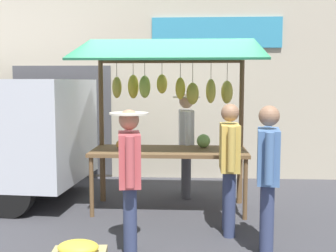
{
  "coord_description": "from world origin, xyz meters",
  "views": [
    {
      "loc": [
        -0.33,
        6.03,
        1.85
      ],
      "look_at": [
        0.0,
        0.3,
        1.25
      ],
      "focal_mm": 45.7,
      "sensor_mm": 36.0,
      "label": 1
    }
  ],
  "objects_px": {
    "shopper_with_shopping_bag": "(268,170)",
    "shopper_with_ponytail": "(129,171)",
    "shopper_in_striped_shirt": "(229,160)",
    "market_stall": "(170,102)",
    "vendor_with_sunhat": "(186,136)"
  },
  "relations": [
    {
      "from": "shopper_with_shopping_bag",
      "to": "vendor_with_sunhat",
      "type": "bearing_deg",
      "value": 29.15
    },
    {
      "from": "shopper_with_shopping_bag",
      "to": "shopper_with_ponytail",
      "type": "distance_m",
      "value": 1.46
    },
    {
      "from": "shopper_with_shopping_bag",
      "to": "shopper_with_ponytail",
      "type": "height_order",
      "value": "shopper_with_shopping_bag"
    },
    {
      "from": "vendor_with_sunhat",
      "to": "shopper_with_shopping_bag",
      "type": "height_order",
      "value": "vendor_with_sunhat"
    },
    {
      "from": "vendor_with_sunhat",
      "to": "shopper_with_ponytail",
      "type": "height_order",
      "value": "vendor_with_sunhat"
    },
    {
      "from": "market_stall",
      "to": "shopper_in_striped_shirt",
      "type": "bearing_deg",
      "value": 127.92
    },
    {
      "from": "market_stall",
      "to": "shopper_with_ponytail",
      "type": "height_order",
      "value": "market_stall"
    },
    {
      "from": "market_stall",
      "to": "shopper_in_striped_shirt",
      "type": "height_order",
      "value": "market_stall"
    },
    {
      "from": "shopper_in_striped_shirt",
      "to": "shopper_with_ponytail",
      "type": "distance_m",
      "value": 1.34
    },
    {
      "from": "shopper_with_shopping_bag",
      "to": "shopper_in_striped_shirt",
      "type": "distance_m",
      "value": 0.72
    },
    {
      "from": "shopper_in_striped_shirt",
      "to": "shopper_with_shopping_bag",
      "type": "bearing_deg",
      "value": -150.82
    },
    {
      "from": "market_stall",
      "to": "shopper_with_shopping_bag",
      "type": "xyz_separation_m",
      "value": [
        -1.12,
        1.62,
        -0.64
      ]
    },
    {
      "from": "market_stall",
      "to": "vendor_with_sunhat",
      "type": "distance_m",
      "value": 0.92
    },
    {
      "from": "shopper_with_ponytail",
      "to": "shopper_in_striped_shirt",
      "type": "bearing_deg",
      "value": -65.46
    },
    {
      "from": "shopper_with_ponytail",
      "to": "market_stall",
      "type": "bearing_deg",
      "value": -20.66
    }
  ]
}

